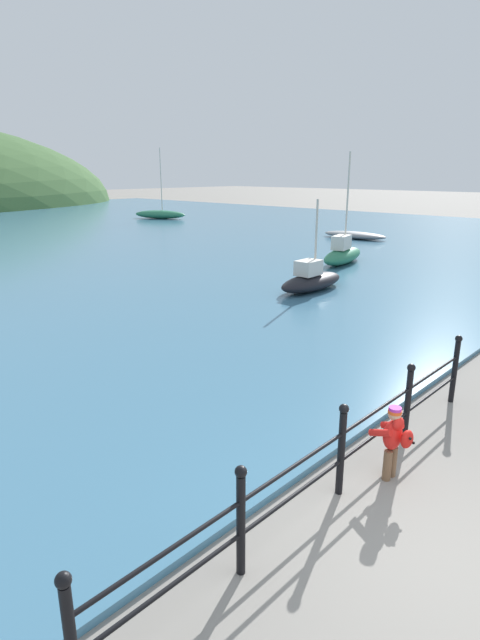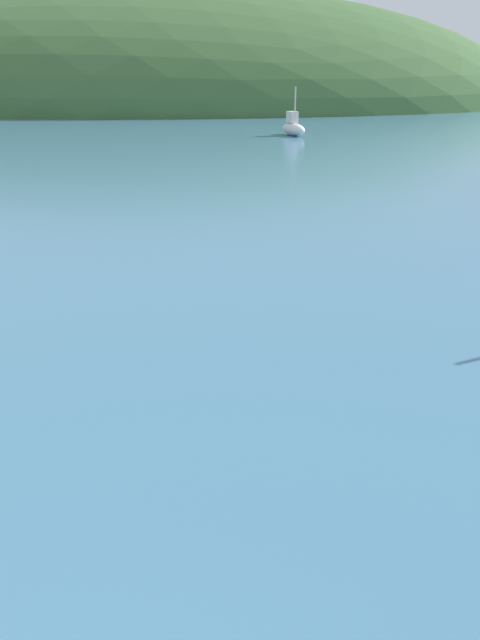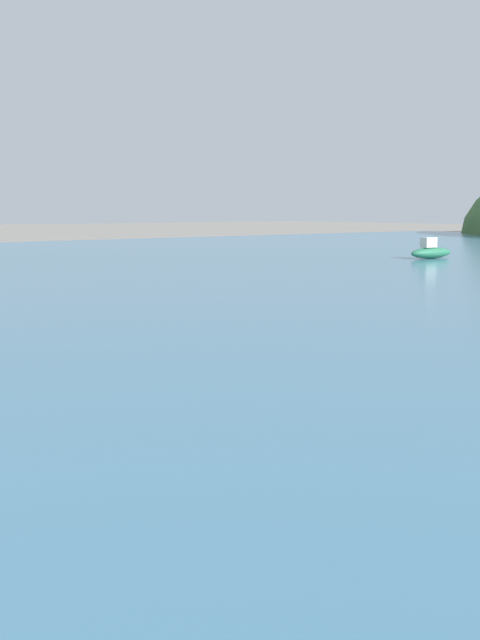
{
  "view_description": "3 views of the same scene",
  "coord_description": "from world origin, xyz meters",
  "px_view_note": "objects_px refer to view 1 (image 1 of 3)",
  "views": [
    {
      "loc": [
        -4.51,
        -1.27,
        3.82
      ],
      "look_at": [
        1.81,
        4.71,
        1.23
      ],
      "focal_mm": 28.0,
      "sensor_mm": 36.0,
      "label": 1
    },
    {
      "loc": [
        1.3,
        -0.08,
        3.42
      ],
      "look_at": [
        1.84,
        5.85,
        1.02
      ],
      "focal_mm": 35.0,
      "sensor_mm": 36.0,
      "label": 2
    },
    {
      "loc": [
        4.93,
        3.72,
        2.06
      ],
      "look_at": [
        0.25,
        7.49,
        1.18
      ],
      "focal_mm": 42.0,
      "sensor_mm": 36.0,
      "label": 3
    }
  ],
  "objects_px": {
    "child_in_coat": "(394,436)",
    "boat_red_dinghy": "(355,235)",
    "boat_mid_harbor": "(160,214)",
    "boat_twin_mast": "(311,280)",
    "boat_blue_hull": "(343,254)"
  },
  "relations": [
    {
      "from": "boat_mid_harbor",
      "to": "boat_red_dinghy",
      "type": "bearing_deg",
      "value": -90.68
    },
    {
      "from": "boat_red_dinghy",
      "to": "boat_blue_hull",
      "type": "height_order",
      "value": "boat_blue_hull"
    },
    {
      "from": "child_in_coat",
      "to": "boat_twin_mast",
      "type": "distance_m",
      "value": 10.34
    },
    {
      "from": "boat_mid_harbor",
      "to": "boat_twin_mast",
      "type": "xyz_separation_m",
      "value": [
        -12.79,
        -24.47,
        -0.02
      ]
    },
    {
      "from": "child_in_coat",
      "to": "boat_mid_harbor",
      "type": "height_order",
      "value": "boat_mid_harbor"
    },
    {
      "from": "boat_mid_harbor",
      "to": "boat_blue_hull",
      "type": "xyz_separation_m",
      "value": [
        -7.81,
        -22.51,
        0.05
      ]
    },
    {
      "from": "child_in_coat",
      "to": "boat_mid_harbor",
      "type": "distance_m",
      "value": 37.45
    },
    {
      "from": "boat_mid_harbor",
      "to": "boat_twin_mast",
      "type": "height_order",
      "value": "boat_mid_harbor"
    },
    {
      "from": "boat_blue_hull",
      "to": "boat_red_dinghy",
      "type": "bearing_deg",
      "value": 27.63
    },
    {
      "from": "child_in_coat",
      "to": "boat_mid_harbor",
      "type": "relative_size",
      "value": 0.18
    },
    {
      "from": "child_in_coat",
      "to": "boat_red_dinghy",
      "type": "distance_m",
      "value": 24.01
    },
    {
      "from": "boat_mid_harbor",
      "to": "boat_blue_hull",
      "type": "height_order",
      "value": "boat_mid_harbor"
    },
    {
      "from": "child_in_coat",
      "to": "boat_twin_mast",
      "type": "relative_size",
      "value": 0.34
    },
    {
      "from": "child_in_coat",
      "to": "boat_blue_hull",
      "type": "bearing_deg",
      "value": 34.63
    },
    {
      "from": "boat_red_dinghy",
      "to": "boat_blue_hull",
      "type": "relative_size",
      "value": 0.87
    }
  ]
}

